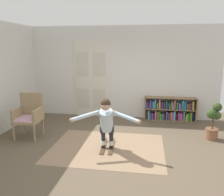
# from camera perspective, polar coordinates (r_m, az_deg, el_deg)

# --- Properties ---
(ground_plane) EXTENTS (7.20, 7.20, 0.00)m
(ground_plane) POSITION_cam_1_polar(r_m,az_deg,el_deg) (5.24, -0.66, -12.63)
(ground_plane) COLOR brown
(back_wall) EXTENTS (6.00, 0.10, 2.90)m
(back_wall) POSITION_cam_1_polar(r_m,az_deg,el_deg) (7.37, 2.69, 6.35)
(back_wall) COLOR silver
(back_wall) RESTS_ON ground
(double_door) EXTENTS (1.22, 0.05, 2.45)m
(double_door) POSITION_cam_1_polar(r_m,az_deg,el_deg) (7.52, -5.23, 4.74)
(double_door) COLOR beige
(double_door) RESTS_ON ground
(rug) EXTENTS (2.52, 1.96, 0.01)m
(rug) POSITION_cam_1_polar(r_m,az_deg,el_deg) (5.31, -1.18, -12.25)
(rug) COLOR #8E7257
(rug) RESTS_ON ground
(bookshelf) EXTENTS (1.58, 0.30, 0.73)m
(bookshelf) POSITION_cam_1_polar(r_m,az_deg,el_deg) (7.35, 14.15, -2.91)
(bookshelf) COLOR #826647
(bookshelf) RESTS_ON ground
(wicker_chair) EXTENTS (0.63, 0.63, 1.10)m
(wicker_chair) POSITION_cam_1_polar(r_m,az_deg,el_deg) (6.14, -19.90, -3.82)
(wicker_chair) COLOR #96805A
(wicker_chair) RESTS_ON ground
(potted_plant) EXTENTS (0.36, 0.31, 0.92)m
(potted_plant) POSITION_cam_1_polar(r_m,az_deg,el_deg) (6.13, 23.90, -5.42)
(potted_plant) COLOR brown
(potted_plant) RESTS_ON ground
(skis_pair) EXTENTS (0.33, 0.79, 0.07)m
(skis_pair) POSITION_cam_1_polar(r_m,az_deg,el_deg) (5.33, -1.14, -11.92)
(skis_pair) COLOR #4A3625
(skis_pair) RESTS_ON rug
(person_skier) EXTENTS (1.45, 0.67, 1.13)m
(person_skier) POSITION_cam_1_polar(r_m,az_deg,el_deg) (4.90, -1.41, -5.43)
(person_skier) COLOR white
(person_skier) RESTS_ON skis_pair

